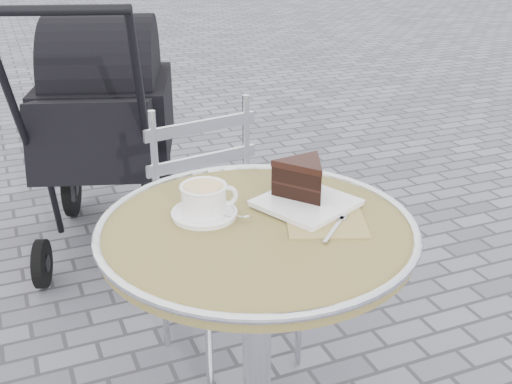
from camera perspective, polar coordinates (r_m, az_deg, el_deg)
name	(u,v)px	position (r m, az deg, el deg)	size (l,w,h in m)	color
cafe_table	(257,289)	(1.51, 0.08, -8.60)	(0.72, 0.72, 0.74)	silver
cappuccino_set	(205,202)	(1.46, -4.57, -0.93)	(0.16, 0.15, 0.08)	white
cake_plate_set	(304,184)	(1.52, 4.33, 0.72)	(0.26, 0.34, 0.11)	#9D8356
bistro_chair	(214,206)	(2.02, -3.73, -1.28)	(0.43, 0.43, 0.84)	silver
baby_stroller	(105,132)	(2.81, -13.31, 5.22)	(0.79, 1.17, 1.12)	black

